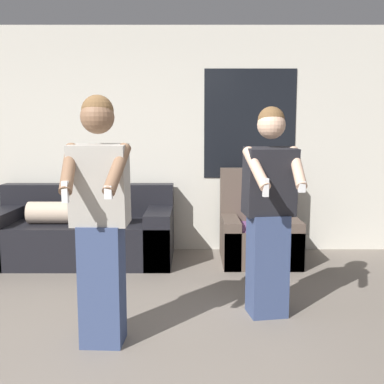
{
  "coord_description": "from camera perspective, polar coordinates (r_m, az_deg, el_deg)",
  "views": [
    {
      "loc": [
        0.52,
        -2.35,
        1.43
      ],
      "look_at": [
        0.51,
        0.84,
        1.02
      ],
      "focal_mm": 42.0,
      "sensor_mm": 36.0,
      "label": 1
    }
  ],
  "objects": [
    {
      "name": "person_right",
      "position": [
        3.53,
        9.9,
        -2.4
      ],
      "size": [
        0.45,
        0.52,
        1.64
      ],
      "color": "#384770",
      "rests_on": "ground_plane"
    },
    {
      "name": "person_left",
      "position": [
        3.05,
        -11.45,
        -3.37
      ],
      "size": [
        0.44,
        0.47,
        1.68
      ],
      "color": "#384770",
      "rests_on": "ground_plane"
    },
    {
      "name": "wall_back",
      "position": [
        5.52,
        -5.09,
        6.56
      ],
      "size": [
        6.4,
        0.07,
        2.7
      ],
      "color": "beige",
      "rests_on": "ground_plane"
    },
    {
      "name": "armchair",
      "position": [
        5.17,
        8.55,
        -5.09
      ],
      "size": [
        0.84,
        0.81,
        1.03
      ],
      "color": "brown",
      "rests_on": "ground_plane"
    },
    {
      "name": "couch",
      "position": [
        5.26,
        -13.53,
        -5.11
      ],
      "size": [
        2.03,
        0.93,
        0.84
      ],
      "color": "black",
      "rests_on": "ground_plane"
    }
  ]
}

